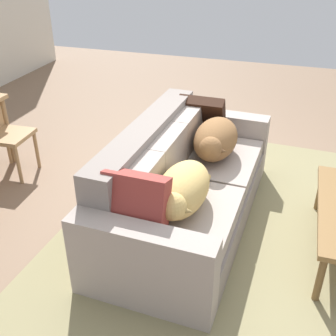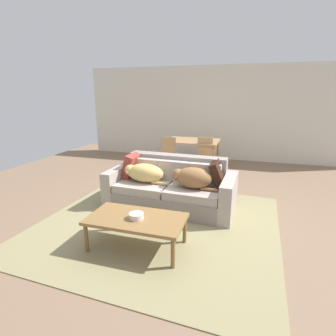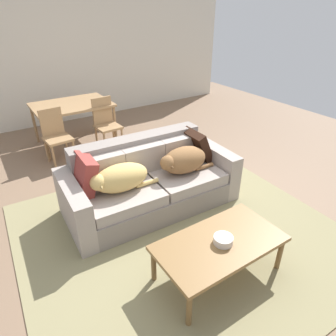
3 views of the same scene
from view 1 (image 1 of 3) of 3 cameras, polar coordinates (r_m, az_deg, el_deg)
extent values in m
plane|color=#81654D|center=(3.81, 5.14, -5.43)|extent=(10.00, 10.00, 0.00)
cube|color=#8E845B|center=(3.57, 13.30, -8.90)|extent=(3.60, 3.40, 0.01)
cube|color=gray|center=(3.56, 2.75, -5.23)|extent=(1.82, 1.06, 0.30)
cube|color=#A4978D|center=(3.08, 0.31, -6.33)|extent=(0.90, 0.98, 0.14)
cube|color=#A4978D|center=(3.81, 4.88, 1.14)|extent=(0.90, 0.98, 0.14)
cube|color=gray|center=(3.41, -3.00, 2.85)|extent=(1.79, 0.31, 0.41)
cube|color=#A4978D|center=(2.92, -3.75, -2.92)|extent=(0.55, 0.18, 0.34)
cube|color=#A4978D|center=(3.36, 0.00, 1.85)|extent=(0.55, 0.18, 0.34)
cube|color=#A4978D|center=(3.84, 2.86, 5.48)|extent=(0.55, 0.18, 0.34)
cube|color=#A4978D|center=(2.73, -3.66, -13.57)|extent=(0.23, 0.99, 0.63)
cube|color=#A4978D|center=(4.30, 6.82, 3.69)|extent=(0.23, 0.99, 0.63)
ellipsoid|color=tan|center=(2.94, 2.07, -2.87)|extent=(0.67, 0.38, 0.32)
sphere|color=tan|center=(2.70, 0.63, -5.33)|extent=(0.19, 0.19, 0.19)
cone|color=#A0854A|center=(2.69, 2.36, -5.85)|extent=(0.09, 0.11, 0.09)
cylinder|color=tan|center=(3.24, 4.84, -2.41)|extent=(0.29, 0.06, 0.05)
ellipsoid|color=brown|center=(3.66, 6.58, 4.01)|extent=(0.62, 0.39, 0.34)
sphere|color=brown|center=(3.42, 5.87, 2.73)|extent=(0.19, 0.19, 0.19)
cone|color=brown|center=(3.41, 7.26, 2.35)|extent=(0.09, 0.11, 0.09)
cylinder|color=brown|center=(3.95, 8.48, 3.62)|extent=(0.27, 0.06, 0.05)
cube|color=maroon|center=(2.71, -4.64, -5.28)|extent=(0.27, 0.44, 0.46)
cube|color=black|center=(4.02, 4.71, 6.97)|extent=(0.29, 0.44, 0.45)
cylinder|color=brown|center=(3.01, 20.12, -14.17)|extent=(0.05, 0.05, 0.38)
cylinder|color=brown|center=(3.90, 20.14, -3.08)|extent=(0.05, 0.05, 0.38)
cylinder|color=#926F49|center=(4.69, -21.08, 4.74)|extent=(0.05, 0.05, 0.72)
cube|color=tan|center=(4.42, -21.02, 4.19)|extent=(0.42, 0.42, 0.04)
cylinder|color=#9A764E|center=(4.30, -19.84, 0.34)|extent=(0.04, 0.04, 0.41)
cylinder|color=#9A764E|center=(4.55, -17.59, 2.38)|extent=(0.04, 0.04, 0.41)
cylinder|color=#9A764E|center=(4.73, -21.12, 2.81)|extent=(0.04, 0.04, 0.41)
camera|label=2|loc=(5.27, 59.84, 12.67)|focal=28.24mm
camera|label=3|loc=(2.45, 81.60, 9.81)|focal=32.23mm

